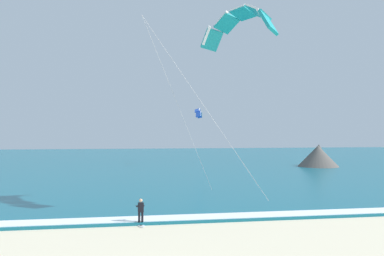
{
  "coord_description": "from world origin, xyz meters",
  "views": [
    {
      "loc": [
        -1.1,
        -13.95,
        5.84
      ],
      "look_at": [
        3.9,
        15.55,
        6.21
      ],
      "focal_mm": 37.62,
      "sensor_mm": 36.0,
      "label": 1
    }
  ],
  "objects_px": {
    "surfboard": "(141,225)",
    "kitesurfer": "(141,210)",
    "kite_distant": "(198,112)",
    "kite_primary": "(240,23)"
  },
  "relations": [
    {
      "from": "surfboard",
      "to": "kite_primary",
      "type": "xyz_separation_m",
      "value": [
        7.56,
        3.67,
        14.17
      ]
    },
    {
      "from": "kitesurfer",
      "to": "kite_primary",
      "type": "distance_m",
      "value": 15.7
    },
    {
      "from": "kite_distant",
      "to": "surfboard",
      "type": "bearing_deg",
      "value": -105.05
    },
    {
      "from": "surfboard",
      "to": "kitesurfer",
      "type": "xyz_separation_m",
      "value": [
        -0.0,
        0.02,
        0.91
      ]
    },
    {
      "from": "surfboard",
      "to": "kite_primary",
      "type": "distance_m",
      "value": 16.48
    },
    {
      "from": "kitesurfer",
      "to": "kite_primary",
      "type": "bearing_deg",
      "value": 25.75
    },
    {
      "from": "kitesurfer",
      "to": "kite_primary",
      "type": "xyz_separation_m",
      "value": [
        7.56,
        3.65,
        13.26
      ]
    },
    {
      "from": "surfboard",
      "to": "kitesurfer",
      "type": "distance_m",
      "value": 0.91
    },
    {
      "from": "kitesurfer",
      "to": "kite_distant",
      "type": "distance_m",
      "value": 46.79
    },
    {
      "from": "surfboard",
      "to": "kite_primary",
      "type": "relative_size",
      "value": 0.1
    }
  ]
}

